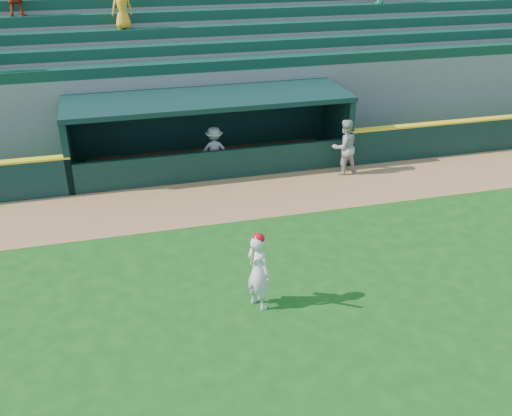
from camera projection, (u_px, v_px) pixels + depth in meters
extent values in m
plane|color=#164711|center=(274.00, 288.00, 13.15)|extent=(120.00, 120.00, 0.00)
cube|color=#9A6B3D|center=(228.00, 199.00, 17.38)|extent=(40.00, 3.00, 0.01)
imported|color=#A1A19C|center=(344.00, 147.00, 18.81)|extent=(1.01, 0.84, 1.87)
imported|color=#9E9E99|center=(215.00, 150.00, 18.90)|extent=(1.12, 0.75, 1.61)
cube|color=#60605C|center=(211.00, 165.00, 19.80)|extent=(9.00, 2.60, 0.04)
cube|color=black|center=(69.00, 146.00, 18.24)|extent=(0.20, 2.60, 2.30)
cube|color=black|center=(337.00, 123.00, 20.35)|extent=(0.20, 2.60, 2.30)
cube|color=black|center=(203.00, 123.00, 20.42)|extent=(9.40, 0.20, 2.30)
cube|color=black|center=(209.00, 99.00, 18.74)|extent=(9.40, 2.80, 0.16)
cube|color=black|center=(218.00, 165.00, 18.53)|extent=(9.00, 0.16, 1.00)
cube|color=brown|center=(207.00, 151.00, 20.39)|extent=(8.40, 0.45, 0.10)
cube|color=slate|center=(200.00, 110.00, 20.73)|extent=(34.00, 0.85, 2.91)
cube|color=#0F3828|center=(199.00, 66.00, 19.90)|extent=(34.00, 0.60, 0.36)
cube|color=slate|center=(196.00, 98.00, 21.37)|extent=(34.00, 0.85, 3.36)
cube|color=#0F3828|center=(194.00, 48.00, 20.43)|extent=(34.00, 0.60, 0.36)
cube|color=slate|center=(192.00, 86.00, 22.00)|extent=(34.00, 0.85, 3.81)
cube|color=#0F3828|center=(190.00, 31.00, 20.97)|extent=(34.00, 0.60, 0.36)
cube|color=slate|center=(188.00, 76.00, 22.64)|extent=(34.00, 0.85, 4.26)
cube|color=#0F3828|center=(186.00, 15.00, 21.50)|extent=(34.00, 0.60, 0.36)
cube|color=slate|center=(185.00, 65.00, 23.27)|extent=(34.00, 0.85, 4.71)
cube|color=#0F3828|center=(182.00, 0.00, 22.03)|extent=(34.00, 0.60, 0.36)
cube|color=slate|center=(182.00, 55.00, 23.90)|extent=(34.00, 0.85, 5.16)
cube|color=slate|center=(179.00, 46.00, 24.54)|extent=(34.00, 0.85, 5.61)
cube|color=slate|center=(177.00, 44.00, 25.04)|extent=(34.50, 0.30, 5.61)
imported|color=#FE9F1C|center=(122.00, 7.00, 20.04)|extent=(0.78, 0.58, 1.45)
imported|color=silver|center=(258.00, 272.00, 12.17)|extent=(0.68, 0.76, 1.75)
sphere|color=red|center=(258.00, 239.00, 11.81)|extent=(0.27, 0.27, 0.27)
cylinder|color=beige|center=(253.00, 255.00, 11.68)|extent=(0.16, 0.53, 0.76)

